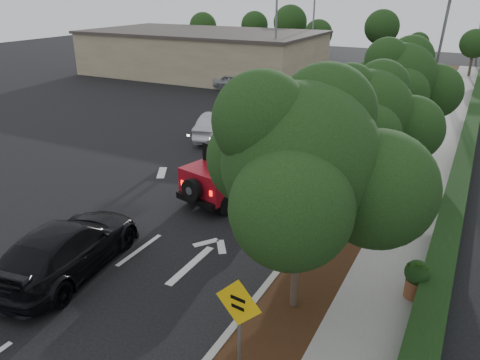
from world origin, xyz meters
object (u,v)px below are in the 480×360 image
Objects in this scene: silver_suv_ahead at (292,142)px; speed_hump_sign at (239,314)px; red_jeep at (237,168)px; black_suv_oncoming at (67,247)px.

silver_suv_ahead is 15.02m from speed_hump_sign.
silver_suv_ahead is at bearing 114.08° from speed_hump_sign.
black_suv_oncoming is (-1.91, -7.28, -0.40)m from red_jeep.
speed_hump_sign is (4.40, -14.33, 0.95)m from silver_suv_ahead.
speed_hump_sign is (6.51, -1.37, 0.88)m from black_suv_oncoming.
speed_hump_sign is at bearing -48.36° from red_jeep.
black_suv_oncoming is 6.71m from speed_hump_sign.
speed_hump_sign reaches higher than silver_suv_ahead.
black_suv_oncoming reaches higher than silver_suv_ahead.
red_jeep is 1.98× the size of speed_hump_sign.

